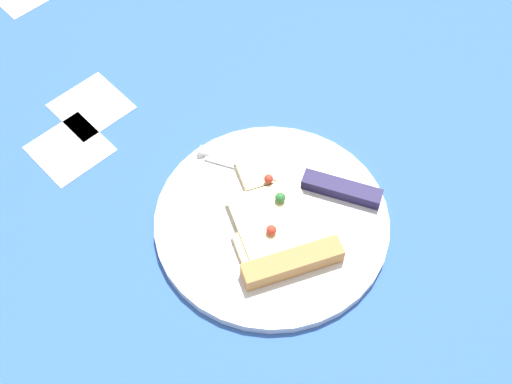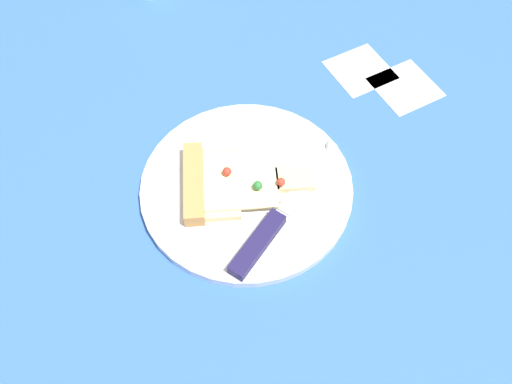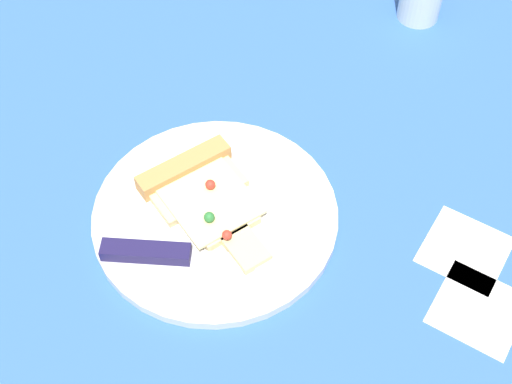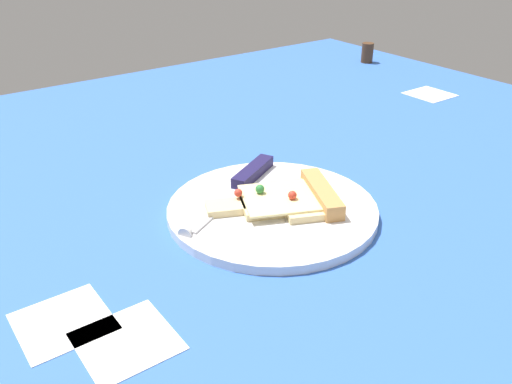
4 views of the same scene
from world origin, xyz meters
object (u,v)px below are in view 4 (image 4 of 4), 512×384
Objects in this scene: pizza_slice at (291,199)px; pepper_shaker at (367,53)px; plate at (272,210)px; knife at (239,185)px.

pizza_slice is 85.34cm from pepper_shaker.
knife is (6.86, 0.85, 1.25)cm from plate.
pizza_slice is at bearing 126.80° from pepper_shaker.
pepper_shaker is at bearing -86.51° from knife.
pepper_shaker reaches higher than plate.
knife reaches higher than plate.
pizza_slice is 0.86× the size of knife.
pepper_shaker is at bearing -29.17° from pizza_slice.
pepper_shaker is (51.12, -68.34, 0.49)cm from pizza_slice.
plate is 1.29× the size of knife.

